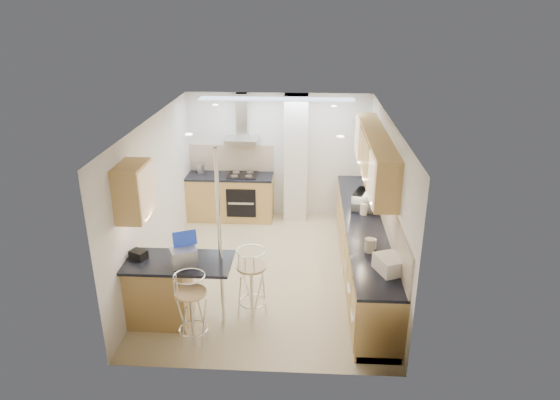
# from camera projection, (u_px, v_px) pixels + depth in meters

# --- Properties ---
(ground) EXTENTS (4.80, 4.80, 0.00)m
(ground) POSITION_uv_depth(u_px,v_px,m) (270.00, 271.00, 8.21)
(ground) COLOR #D0BE8B
(ground) RESTS_ON ground
(room_shell) EXTENTS (3.64, 4.84, 2.51)m
(room_shell) POSITION_uv_depth(u_px,v_px,m) (291.00, 175.00, 7.97)
(room_shell) COLOR silver
(room_shell) RESTS_ON ground
(right_counter) EXTENTS (0.63, 4.40, 0.92)m
(right_counter) POSITION_uv_depth(u_px,v_px,m) (363.00, 248.00, 7.96)
(right_counter) COLOR tan
(right_counter) RESTS_ON ground
(back_counter) EXTENTS (1.70, 0.63, 0.92)m
(back_counter) POSITION_uv_depth(u_px,v_px,m) (231.00, 197.00, 10.04)
(back_counter) COLOR tan
(back_counter) RESTS_ON ground
(peninsula) EXTENTS (1.47, 0.72, 0.94)m
(peninsula) POSITION_uv_depth(u_px,v_px,m) (179.00, 291.00, 6.75)
(peninsula) COLOR tan
(peninsula) RESTS_ON ground
(microwave) EXTENTS (0.51, 0.61, 0.29)m
(microwave) POSITION_uv_depth(u_px,v_px,m) (366.00, 200.00, 8.25)
(microwave) COLOR white
(microwave) RESTS_ON right_counter
(laptop) EXTENTS (0.40, 0.36, 0.22)m
(laptop) POSITION_uv_depth(u_px,v_px,m) (184.00, 257.00, 6.45)
(laptop) COLOR #9EA1A6
(laptop) RESTS_ON peninsula
(bag) EXTENTS (0.26, 0.23, 0.12)m
(bag) POSITION_uv_depth(u_px,v_px,m) (138.00, 255.00, 6.62)
(bag) COLOR black
(bag) RESTS_ON peninsula
(bar_stool_near) EXTENTS (0.53, 0.53, 1.03)m
(bar_stool_near) POSITION_uv_depth(u_px,v_px,m) (192.00, 310.00, 6.27)
(bar_stool_near) COLOR tan
(bar_stool_near) RESTS_ON ground
(bar_stool_end) EXTENTS (0.54, 0.54, 1.05)m
(bar_stool_end) POSITION_uv_depth(u_px,v_px,m) (252.00, 284.00, 6.85)
(bar_stool_end) COLOR tan
(bar_stool_end) RESTS_ON ground
(jar_a) EXTENTS (0.15, 0.15, 0.19)m
(jar_a) POSITION_uv_depth(u_px,v_px,m) (364.00, 209.00, 8.03)
(jar_a) COLOR white
(jar_a) RESTS_ON right_counter
(jar_b) EXTENTS (0.12, 0.12, 0.16)m
(jar_b) POSITION_uv_depth(u_px,v_px,m) (365.00, 203.00, 8.28)
(jar_b) COLOR white
(jar_b) RESTS_ON right_counter
(jar_c) EXTENTS (0.17, 0.17, 0.19)m
(jar_c) POSITION_uv_depth(u_px,v_px,m) (370.00, 245.00, 6.83)
(jar_c) COLOR #ADA18A
(jar_c) RESTS_ON right_counter
(jar_d) EXTENTS (0.12, 0.12, 0.13)m
(jar_d) POSITION_uv_depth(u_px,v_px,m) (373.00, 244.00, 6.95)
(jar_d) COLOR white
(jar_d) RESTS_ON right_counter
(bread_bin) EXTENTS (0.43, 0.48, 0.20)m
(bread_bin) POSITION_uv_depth(u_px,v_px,m) (390.00, 264.00, 6.33)
(bread_bin) COLOR white
(bread_bin) RESTS_ON right_counter
(kettle) EXTENTS (0.16, 0.16, 0.19)m
(kettle) POSITION_uv_depth(u_px,v_px,m) (201.00, 169.00, 9.94)
(kettle) COLOR #B8BABD
(kettle) RESTS_ON back_counter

